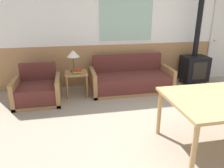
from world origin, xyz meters
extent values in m
plane|color=gray|center=(0.00, 0.00, 0.00)|extent=(16.00, 16.00, 0.00)
cube|color=#AD7A4C|center=(0.00, 2.63, 0.49)|extent=(7.20, 0.06, 0.98)
cube|color=white|center=(0.00, 2.63, 1.84)|extent=(7.20, 0.06, 1.72)
cube|color=white|center=(-0.40, 2.59, 1.56)|extent=(1.33, 0.01, 1.06)
cube|color=#99BCA8|center=(-0.40, 2.58, 1.56)|extent=(1.25, 0.02, 0.98)
cube|color=#9E7042|center=(-0.40, 2.03, 0.03)|extent=(1.80, 0.81, 0.06)
cube|color=#5B2823|center=(-0.40, 2.01, 0.22)|extent=(1.64, 0.73, 0.32)
cube|color=#5B2823|center=(-0.40, 2.38, 0.58)|extent=(1.64, 0.10, 0.39)
cube|color=#9E7042|center=(-1.27, 2.03, 0.26)|extent=(0.08, 0.81, 0.52)
cube|color=#9E7042|center=(0.46, 2.03, 0.26)|extent=(0.08, 0.81, 0.52)
cube|color=#9E7042|center=(-2.41, 1.78, 0.03)|extent=(0.89, 0.80, 0.06)
cube|color=#5B2823|center=(-2.41, 1.76, 0.21)|extent=(0.73, 0.72, 0.31)
cube|color=#5B2823|center=(-2.41, 2.13, 0.55)|extent=(0.73, 0.10, 0.36)
cube|color=#9E7042|center=(-2.81, 1.78, 0.25)|extent=(0.08, 0.80, 0.51)
cube|color=#9E7042|center=(-2.00, 1.78, 0.25)|extent=(0.08, 0.80, 0.51)
cube|color=#9E7042|center=(-1.62, 2.02, 0.50)|extent=(0.47, 0.47, 0.03)
cylinder|color=#9E7042|center=(-1.83, 1.81, 0.24)|extent=(0.04, 0.04, 0.48)
cylinder|color=#9E7042|center=(-1.42, 1.81, 0.24)|extent=(0.04, 0.04, 0.48)
cylinder|color=#9E7042|center=(-1.83, 2.22, 0.24)|extent=(0.04, 0.04, 0.48)
cylinder|color=#9E7042|center=(-1.42, 2.22, 0.24)|extent=(0.04, 0.04, 0.48)
cylinder|color=#4C3823|center=(-1.66, 2.10, 0.52)|extent=(0.17, 0.17, 0.02)
cylinder|color=#4C3823|center=(-1.66, 2.10, 0.68)|extent=(0.02, 0.02, 0.30)
cone|color=silver|center=(-1.66, 2.10, 0.90)|extent=(0.27, 0.27, 0.14)
cube|color=#2D7F3D|center=(-1.61, 1.93, 0.52)|extent=(0.18, 0.13, 0.02)
cube|color=gold|center=(-1.60, 1.94, 0.55)|extent=(0.20, 0.14, 0.03)
cube|color=#B22823|center=(-1.59, 1.94, 0.57)|extent=(0.18, 0.15, 0.02)
cylinder|color=tan|center=(-0.49, -0.72, 0.35)|extent=(0.06, 0.06, 0.70)
cylinder|color=tan|center=(-0.49, 0.22, 0.35)|extent=(0.06, 0.06, 0.70)
cylinder|color=black|center=(1.02, 2.01, 0.05)|extent=(0.04, 0.04, 0.10)
cylinder|color=black|center=(1.48, 2.01, 0.05)|extent=(0.04, 0.04, 0.10)
cylinder|color=black|center=(1.02, 2.40, 0.05)|extent=(0.04, 0.04, 0.10)
cylinder|color=black|center=(1.48, 2.40, 0.05)|extent=(0.04, 0.04, 0.10)
cube|color=black|center=(1.25, 2.21, 0.40)|extent=(0.58, 0.48, 0.59)
cube|color=black|center=(1.25, 1.96, 0.40)|extent=(0.35, 0.01, 0.41)
cylinder|color=black|center=(1.25, 2.25, 1.50)|extent=(0.12, 0.12, 1.61)
cube|color=silver|center=(2.24, 2.58, 1.04)|extent=(0.82, 0.04, 2.08)
sphere|color=silver|center=(1.95, 2.54, 1.00)|extent=(0.06, 0.06, 0.06)
camera|label=1|loc=(-1.74, -2.48, 1.84)|focal=35.00mm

